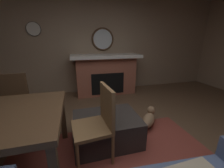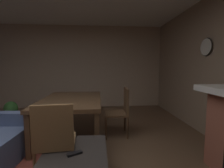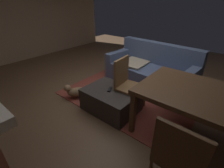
{
  "view_description": "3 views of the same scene",
  "coord_description": "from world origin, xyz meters",
  "px_view_note": "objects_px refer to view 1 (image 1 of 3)",
  "views": [
    {
      "loc": [
        0.49,
        1.2,
        1.42
      ],
      "look_at": [
        0.02,
        -0.57,
        0.86
      ],
      "focal_mm": 22.43,
      "sensor_mm": 36.0,
      "label": 1
    },
    {
      "loc": [
        -1.58,
        -0.78,
        1.33
      ],
      "look_at": [
        0.73,
        -0.97,
        1.09
      ],
      "focal_mm": 26.12,
      "sensor_mm": 36.0,
      "label": 2
    },
    {
      "loc": [
        1.65,
        -2.35,
        1.8
      ],
      "look_at": [
        0.48,
        -0.93,
        0.81
      ],
      "focal_mm": 25.67,
      "sensor_mm": 36.0,
      "label": 3
    }
  ],
  "objects_px": {
    "round_wall_mirror": "(103,39)",
    "dining_chair_west": "(99,120)",
    "tv_remote": "(108,116)",
    "wall_clock": "(34,29)",
    "fireplace": "(106,74)",
    "ottoman_coffee_table": "(107,129)",
    "dining_chair_south": "(12,100)",
    "small_dog": "(149,118)"
  },
  "relations": [
    {
      "from": "tv_remote",
      "to": "dining_chair_west",
      "type": "distance_m",
      "value": 0.32
    },
    {
      "from": "round_wall_mirror",
      "to": "dining_chair_south",
      "type": "bearing_deg",
      "value": 41.51
    },
    {
      "from": "round_wall_mirror",
      "to": "wall_clock",
      "type": "height_order",
      "value": "wall_clock"
    },
    {
      "from": "round_wall_mirror",
      "to": "ottoman_coffee_table",
      "type": "relative_size",
      "value": 0.68
    },
    {
      "from": "fireplace",
      "to": "wall_clock",
      "type": "xyz_separation_m",
      "value": [
        1.71,
        -0.29,
        1.16
      ]
    },
    {
      "from": "small_dog",
      "to": "ottoman_coffee_table",
      "type": "bearing_deg",
      "value": 11.93
    },
    {
      "from": "fireplace",
      "to": "ottoman_coffee_table",
      "type": "bearing_deg",
      "value": 77.81
    },
    {
      "from": "round_wall_mirror",
      "to": "wall_clock",
      "type": "bearing_deg",
      "value": 0.0
    },
    {
      "from": "small_dog",
      "to": "wall_clock",
      "type": "xyz_separation_m",
      "value": [
        2.06,
        -2.13,
        1.55
      ]
    },
    {
      "from": "fireplace",
      "to": "wall_clock",
      "type": "bearing_deg",
      "value": -9.5
    },
    {
      "from": "dining_chair_south",
      "to": "dining_chair_west",
      "type": "bearing_deg",
      "value": 143.04
    },
    {
      "from": "dining_chair_south",
      "to": "wall_clock",
      "type": "bearing_deg",
      "value": -93.82
    },
    {
      "from": "fireplace",
      "to": "round_wall_mirror",
      "type": "bearing_deg",
      "value": -90.0
    },
    {
      "from": "dining_chair_west",
      "to": "tv_remote",
      "type": "bearing_deg",
      "value": -125.4
    },
    {
      "from": "dining_chair_west",
      "to": "dining_chair_south",
      "type": "xyz_separation_m",
      "value": [
        1.23,
        -0.93,
        0.0
      ]
    },
    {
      "from": "tv_remote",
      "to": "wall_clock",
      "type": "height_order",
      "value": "wall_clock"
    },
    {
      "from": "tv_remote",
      "to": "wall_clock",
      "type": "bearing_deg",
      "value": -87.34
    },
    {
      "from": "round_wall_mirror",
      "to": "ottoman_coffee_table",
      "type": "height_order",
      "value": "round_wall_mirror"
    },
    {
      "from": "fireplace",
      "to": "wall_clock",
      "type": "height_order",
      "value": "wall_clock"
    },
    {
      "from": "tv_remote",
      "to": "dining_chair_south",
      "type": "xyz_separation_m",
      "value": [
        1.41,
        -0.68,
        0.11
      ]
    },
    {
      "from": "dining_chair_south",
      "to": "ottoman_coffee_table",
      "type": "bearing_deg",
      "value": 153.62
    },
    {
      "from": "dining_chair_south",
      "to": "wall_clock",
      "type": "xyz_separation_m",
      "value": [
        -0.11,
        -1.61,
        1.19
      ]
    },
    {
      "from": "dining_chair_west",
      "to": "small_dog",
      "type": "relative_size",
      "value": 2.16
    },
    {
      "from": "tv_remote",
      "to": "wall_clock",
      "type": "relative_size",
      "value": 0.47
    },
    {
      "from": "fireplace",
      "to": "ottoman_coffee_table",
      "type": "relative_size",
      "value": 1.98
    },
    {
      "from": "small_dog",
      "to": "wall_clock",
      "type": "distance_m",
      "value": 3.34
    },
    {
      "from": "round_wall_mirror",
      "to": "dining_chair_west",
      "type": "xyz_separation_m",
      "value": [
        0.58,
        2.54,
        -0.95
      ]
    },
    {
      "from": "round_wall_mirror",
      "to": "dining_chair_west",
      "type": "bearing_deg",
      "value": 77.05
    },
    {
      "from": "round_wall_mirror",
      "to": "dining_chair_west",
      "type": "distance_m",
      "value": 2.77
    },
    {
      "from": "wall_clock",
      "to": "dining_chair_west",
      "type": "bearing_deg",
      "value": 113.95
    },
    {
      "from": "fireplace",
      "to": "ottoman_coffee_table",
      "type": "height_order",
      "value": "fireplace"
    },
    {
      "from": "wall_clock",
      "to": "round_wall_mirror",
      "type": "bearing_deg",
      "value": 180.0
    },
    {
      "from": "dining_chair_south",
      "to": "round_wall_mirror",
      "type": "bearing_deg",
      "value": -138.49
    },
    {
      "from": "small_dog",
      "to": "dining_chair_west",
      "type": "bearing_deg",
      "value": 23.66
    },
    {
      "from": "ottoman_coffee_table",
      "to": "tv_remote",
      "type": "xyz_separation_m",
      "value": [
        -0.03,
        -0.0,
        0.21
      ]
    },
    {
      "from": "dining_chair_west",
      "to": "small_dog",
      "type": "height_order",
      "value": "dining_chair_west"
    },
    {
      "from": "dining_chair_south",
      "to": "small_dog",
      "type": "distance_m",
      "value": 2.26
    },
    {
      "from": "wall_clock",
      "to": "fireplace",
      "type": "bearing_deg",
      "value": 170.5
    },
    {
      "from": "dining_chair_south",
      "to": "wall_clock",
      "type": "relative_size",
      "value": 2.75
    },
    {
      "from": "fireplace",
      "to": "tv_remote",
      "type": "xyz_separation_m",
      "value": [
        0.41,
        2.0,
        -0.14
      ]
    },
    {
      "from": "fireplace",
      "to": "dining_chair_west",
      "type": "height_order",
      "value": "fireplace"
    },
    {
      "from": "tv_remote",
      "to": "dining_chair_south",
      "type": "height_order",
      "value": "dining_chair_south"
    }
  ]
}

